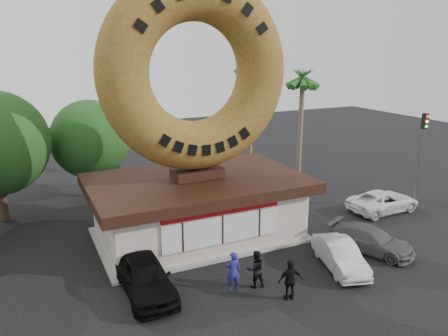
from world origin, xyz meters
name	(u,v)px	position (x,y,z in m)	size (l,w,h in m)	color
ground	(252,289)	(0.00, 0.00, 0.00)	(90.00, 90.00, 0.00)	black
donut_shop	(198,205)	(0.00, 5.98, 1.77)	(11.20, 7.20, 3.80)	beige
giant_donut	(196,73)	(0.00, 6.00, 8.68)	(9.77, 9.77, 2.49)	olive
tree_mid	(90,139)	(-4.00, 15.00, 4.02)	(5.20, 5.20, 6.63)	#473321
palm_near	(251,69)	(7.50, 14.00, 8.41)	(2.60, 2.60, 9.75)	#726651
palm_far	(303,81)	(11.00, 12.50, 7.48)	(2.60, 2.60, 8.75)	#726651
street_lamp	(119,128)	(-1.86, 16.00, 4.48)	(2.11, 0.20, 8.00)	#59595E
traffic_signal	(421,149)	(14.00, 3.99, 3.87)	(0.30, 0.38, 6.07)	#59595E
person_left	(233,271)	(-0.75, 0.26, 0.88)	(0.64, 0.42, 1.75)	navy
person_center	(255,269)	(0.23, 0.11, 0.83)	(0.80, 0.63, 1.66)	black
person_right	(290,280)	(1.01, -1.34, 0.86)	(1.00, 0.42, 1.71)	black
car_black	(145,276)	(-4.14, 1.60, 0.78)	(1.85, 4.59, 1.56)	black
car_silver	(340,255)	(4.57, -0.14, 0.64)	(1.35, 3.88, 1.28)	#AFB0B4
car_grey	(371,240)	(7.08, 0.58, 0.62)	(1.73, 4.25, 1.23)	#57595C
car_white	(383,201)	(11.81, 4.51, 0.65)	(2.16, 4.69, 1.30)	white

